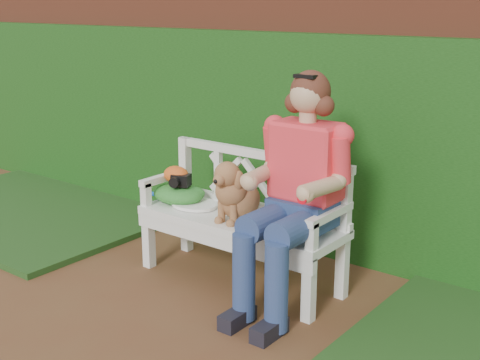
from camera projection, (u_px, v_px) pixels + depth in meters
The scene contains 11 objects.
ground at pixel (146, 321), 4.01m from camera, with size 60.00×60.00×0.00m, color brown.
brick_wall at pixel (311, 108), 5.16m from camera, with size 10.00×0.30×2.20m, color brown.
ivy_hedge at pixel (295, 143), 5.06m from camera, with size 10.00×0.18×1.70m, color #205719.
grass_left at pixel (37, 208), 6.11m from camera, with size 2.60×2.00×0.05m, color #143410.
garden_bench at pixel (240, 250), 4.52m from camera, with size 1.58×0.60×0.48m, color white, non-canonical shape.
seated_woman at pixel (301, 189), 4.06m from camera, with size 0.66×0.88×1.56m, color red, non-canonical shape.
dog at pixel (237, 189), 4.36m from camera, with size 0.29×0.39×0.43m, color #BA7D25, non-canonical shape.
tennis_racket at pixel (191, 203), 4.71m from camera, with size 0.70×0.29×0.03m, color silver, non-canonical shape.
green_bag at pixel (178, 193), 4.77m from camera, with size 0.41×0.32×0.14m, color #2E7C3B, non-canonical shape.
camera_item at pixel (181, 180), 4.70m from camera, with size 0.13×0.10×0.09m, color black.
baseball_glove at pixel (176, 175), 4.75m from camera, with size 0.21×0.15×0.13m, color #CE5319.
Camera 1 is at (2.69, -2.51, 1.93)m, focal length 48.00 mm.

